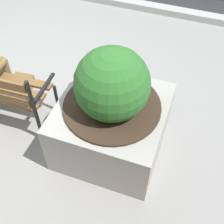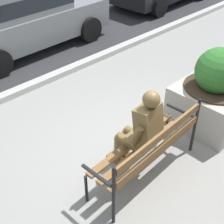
{
  "view_description": "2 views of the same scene",
  "coord_description": "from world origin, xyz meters",
  "px_view_note": "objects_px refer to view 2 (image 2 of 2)",
  "views": [
    {
      "loc": [
        2.2,
        -2.1,
        2.92
      ],
      "look_at": [
        1.52,
        -0.21,
        0.6
      ],
      "focal_mm": 47.07,
      "sensor_mm": 36.0,
      "label": 1
    },
    {
      "loc": [
        -2.67,
        -2.1,
        3.32
      ],
      "look_at": [
        -0.19,
        0.42,
        0.75
      ],
      "focal_mm": 49.82,
      "sensor_mm": 36.0,
      "label": 2
    }
  ],
  "objects_px": {
    "bronze_statue_seated": "(139,132)",
    "concrete_planter": "(213,95)",
    "parked_car_grey": "(22,15)",
    "park_bench": "(150,147)"
  },
  "relations": [
    {
      "from": "park_bench",
      "to": "parked_car_grey",
      "type": "distance_m",
      "value": 5.08
    },
    {
      "from": "parked_car_grey",
      "to": "concrete_planter",
      "type": "bearing_deg",
      "value": -83.59
    },
    {
      "from": "bronze_statue_seated",
      "to": "park_bench",
      "type": "bearing_deg",
      "value": -94.89
    },
    {
      "from": "bronze_statue_seated",
      "to": "parked_car_grey",
      "type": "height_order",
      "value": "parked_car_grey"
    },
    {
      "from": "bronze_statue_seated",
      "to": "concrete_planter",
      "type": "height_order",
      "value": "bronze_statue_seated"
    },
    {
      "from": "bronze_statue_seated",
      "to": "concrete_planter",
      "type": "distance_m",
      "value": 1.7
    },
    {
      "from": "bronze_statue_seated",
      "to": "parked_car_grey",
      "type": "xyz_separation_m",
      "value": [
        1.14,
        4.73,
        0.17
      ]
    },
    {
      "from": "park_bench",
      "to": "parked_car_grey",
      "type": "xyz_separation_m",
      "value": [
        1.16,
        4.94,
        0.3
      ]
    },
    {
      "from": "concrete_planter",
      "to": "parked_car_grey",
      "type": "xyz_separation_m",
      "value": [
        -0.55,
        4.87,
        0.28
      ]
    },
    {
      "from": "park_bench",
      "to": "concrete_planter",
      "type": "distance_m",
      "value": 1.71
    }
  ]
}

